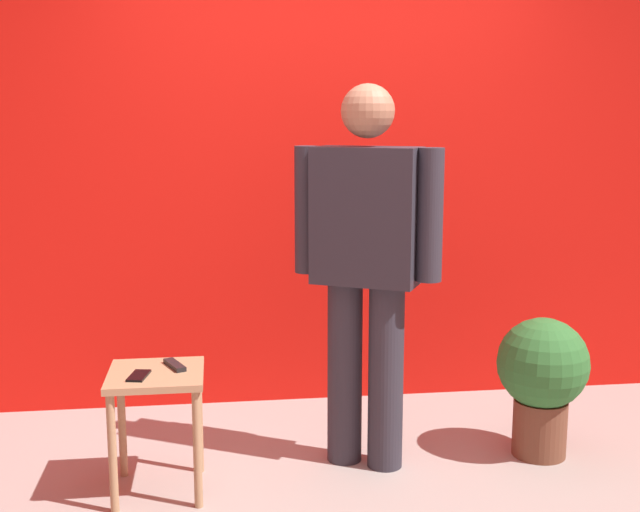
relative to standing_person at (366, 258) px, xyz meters
The scene contains 6 objects.
back_wall_red 1.06m from the standing_person, 94.32° to the left, with size 6.39×0.12×2.90m, color red.
standing_person is the anchor object (origin of this frame).
side_table 1.12m from the standing_person, 169.79° to the right, with size 0.41×0.41×0.55m.
cell_phone 1.14m from the standing_person, 167.23° to the right, with size 0.07×0.14×0.01m, color black.
tv_remote 0.99m from the standing_person, behind, with size 0.04×0.17×0.02m, color black.
potted_plant 1.05m from the standing_person, ahead, with size 0.44×0.44×0.69m.
Camera 1 is at (-0.61, -3.01, 1.65)m, focal length 44.82 mm.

